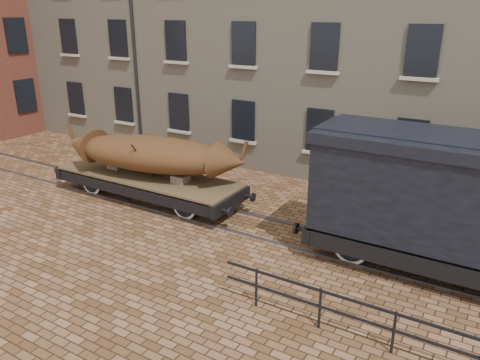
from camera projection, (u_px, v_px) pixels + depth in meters
The scene contains 6 objects.
ground at pixel (233, 221), 15.74m from camera, with size 90.00×90.00×0.00m, color #56351C.
warehouse_cream at pixel (414, 2), 19.96m from camera, with size 40.00×10.19×14.00m.
rail_track at pixel (233, 220), 15.73m from camera, with size 30.00×1.52×0.06m.
flatcar_wagon at pixel (148, 180), 17.25m from camera, with size 8.19×2.22×1.24m.
iron_boat at pixel (153, 154), 16.73m from camera, with size 7.18×3.11×1.70m.
goods_van at pixel (442, 190), 11.91m from camera, with size 7.30×2.66×3.77m.
Camera 1 is at (7.54, -12.17, 6.69)m, focal length 35.00 mm.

